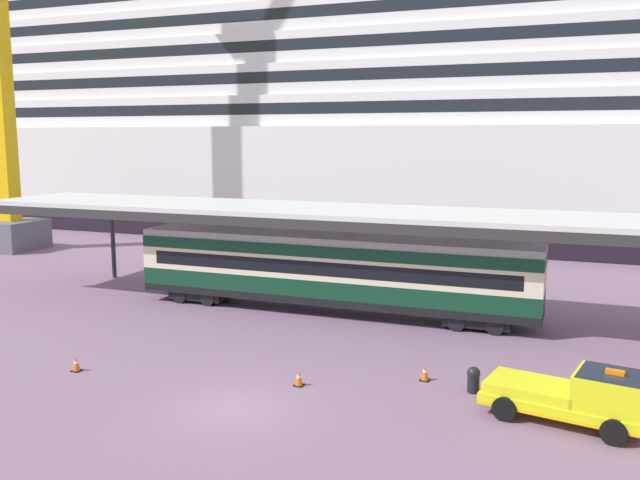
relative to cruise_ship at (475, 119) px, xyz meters
The scene contains 9 objects.
ground_plane 47.05m from the cruise_ship, 91.51° to the right, with size 400.00×400.00×0.00m, color slate.
cruise_ship is the anchor object (origin of this frame).
platform_canopy 32.73m from the cruise_ship, 94.44° to the right, with size 41.06×6.36×5.49m.
train_carriage 33.76m from the cruise_ship, 94.39° to the right, with size 21.38×2.81×4.11m.
service_truck 45.10m from the cruise_ship, 77.02° to the right, with size 5.49×3.01×2.02m.
traffic_cone_near 42.31m from the cruise_ship, 83.94° to the right, with size 0.36×0.36×0.64m.
traffic_cone_mid 44.25m from the cruise_ship, 89.95° to the right, with size 0.36×0.36×0.60m.
traffic_cone_far 46.75m from the cruise_ship, 101.17° to the right, with size 0.36×0.36×0.60m.
quay_bollard 43.03m from the cruise_ship, 81.43° to the right, with size 0.48×0.48×0.96m.
Camera 1 is at (10.64, -19.47, 9.23)m, focal length 37.96 mm.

